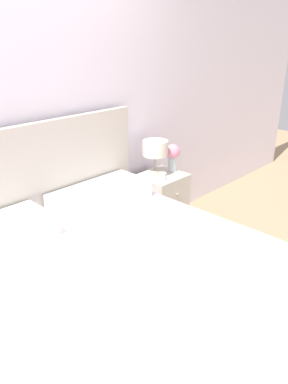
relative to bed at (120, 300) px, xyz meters
The scene contains 7 objects.
ground_plane 0.99m from the bed, 90.00° to the left, with size 12.00×12.00×0.00m, color tan.
wall_back 1.40m from the bed, 90.00° to the left, with size 8.00×0.06×2.60m.
bed is the anchor object (origin of this frame).
nightstand 1.40m from the bed, 31.62° to the left, with size 0.40×0.38×0.61m.
table_lamp 1.47m from the bed, 34.01° to the left, with size 0.22×0.22×0.32m.
flower_vase 1.59m from the bed, 28.73° to the left, with size 0.14×0.14×0.26m.
teacup 1.31m from the bed, 30.56° to the left, with size 0.12×0.12×0.06m.
Camera 1 is at (-1.20, -2.29, 1.80)m, focal length 35.00 mm.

